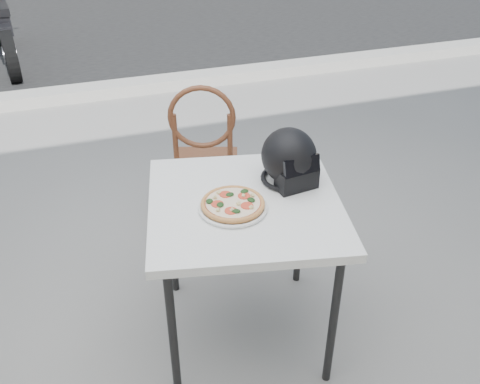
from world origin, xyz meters
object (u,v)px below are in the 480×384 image
object	(u,v)px
cafe_table_main	(245,215)
motorcycle	(1,25)
pizza	(233,203)
helmet	(290,159)
cafe_chair_main	(204,151)
plate	(233,207)

from	to	relation	value
cafe_table_main	motorcycle	xyz separation A→B (m)	(-1.31, 4.94, -0.31)
cafe_table_main	pizza	world-z (taller)	pizza
helmet	cafe_chair_main	bearing A→B (deg)	95.73
pizza	cafe_chair_main	xyz separation A→B (m)	(0.13, 0.98, -0.26)
cafe_table_main	plate	distance (m)	0.12
cafe_table_main	helmet	distance (m)	0.34
pizza	plate	bearing A→B (deg)	-90.85
cafe_chair_main	helmet	bearing A→B (deg)	121.79
motorcycle	helmet	bearing A→B (deg)	-79.03
plate	motorcycle	xyz separation A→B (m)	(-1.24, 4.98, -0.39)
plate	cafe_chair_main	world-z (taller)	cafe_chair_main
cafe_table_main	motorcycle	bearing A→B (deg)	104.85
plate	cafe_chair_main	size ratio (longest dim) A/B	0.31
pizza	motorcycle	bearing A→B (deg)	103.96
motorcycle	pizza	bearing A→B (deg)	-83.00
pizza	motorcycle	distance (m)	5.15
cafe_table_main	cafe_chair_main	world-z (taller)	cafe_chair_main
motorcycle	plate	bearing A→B (deg)	-83.00
helmet	cafe_chair_main	xyz separation A→B (m)	(-0.20, 0.84, -0.35)
helmet	motorcycle	bearing A→B (deg)	100.35
plate	helmet	xyz separation A→B (m)	(0.33, 0.15, 0.11)
pizza	cafe_chair_main	distance (m)	1.03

